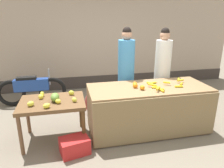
# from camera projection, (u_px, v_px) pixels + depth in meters

# --- Properties ---
(ground_plane) EXTENTS (24.00, 24.00, 0.00)m
(ground_plane) POSITION_uv_depth(u_px,v_px,m) (124.00, 131.00, 3.95)
(ground_plane) COLOR #756B5B
(market_wall_back) EXTENTS (8.27, 0.23, 3.09)m
(market_wall_back) POSITION_uv_depth(u_px,v_px,m) (100.00, 36.00, 6.02)
(market_wall_back) COLOR tan
(market_wall_back) RESTS_ON ground
(fruit_stall_counter) EXTENTS (2.20, 0.92, 0.85)m
(fruit_stall_counter) POSITION_uv_depth(u_px,v_px,m) (148.00, 108.00, 3.90)
(fruit_stall_counter) COLOR olive
(fruit_stall_counter) RESTS_ON ground
(side_table_wooden) EXTENTS (1.07, 0.77, 0.73)m
(side_table_wooden) POSITION_uv_depth(u_px,v_px,m) (52.00, 106.00, 3.50)
(side_table_wooden) COLOR brown
(side_table_wooden) RESTS_ON ground
(banana_bunch_pile) EXTENTS (0.82, 0.66, 0.07)m
(banana_bunch_pile) POSITION_uv_depth(u_px,v_px,m) (164.00, 85.00, 3.79)
(banana_bunch_pile) COLOR yellow
(banana_bunch_pile) RESTS_ON fruit_stall_counter
(orange_pile) EXTENTS (0.17, 0.33, 0.09)m
(orange_pile) POSITION_uv_depth(u_px,v_px,m) (138.00, 86.00, 3.69)
(orange_pile) COLOR orange
(orange_pile) RESTS_ON fruit_stall_counter
(mango_papaya_pile) EXTENTS (0.80, 0.64, 0.14)m
(mango_papaya_pile) POSITION_uv_depth(u_px,v_px,m) (53.00, 98.00, 3.44)
(mango_papaya_pile) COLOR yellow
(mango_papaya_pile) RESTS_ON side_table_wooden
(vendor_woman_blue_shirt) EXTENTS (0.34, 0.34, 1.87)m
(vendor_woman_blue_shirt) POSITION_uv_depth(u_px,v_px,m) (126.00, 73.00, 4.35)
(vendor_woman_blue_shirt) COLOR #33333D
(vendor_woman_blue_shirt) RESTS_ON ground
(vendor_woman_white_shirt) EXTENTS (0.34, 0.34, 1.85)m
(vendor_woman_white_shirt) POSITION_uv_depth(u_px,v_px,m) (162.00, 71.00, 4.51)
(vendor_woman_white_shirt) COLOR #33333D
(vendor_woman_white_shirt) RESTS_ON ground
(parked_motorcycle) EXTENTS (1.60, 0.18, 0.88)m
(parked_motorcycle) POSITION_uv_depth(u_px,v_px,m) (32.00, 89.00, 5.02)
(parked_motorcycle) COLOR black
(parked_motorcycle) RESTS_ON ground
(produce_crate) EXTENTS (0.50, 0.41, 0.26)m
(produce_crate) POSITION_uv_depth(u_px,v_px,m) (75.00, 146.00, 3.28)
(produce_crate) COLOR red
(produce_crate) RESTS_ON ground
(produce_sack) EXTENTS (0.46, 0.43, 0.53)m
(produce_sack) POSITION_uv_depth(u_px,v_px,m) (93.00, 103.00, 4.55)
(produce_sack) COLOR maroon
(produce_sack) RESTS_ON ground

